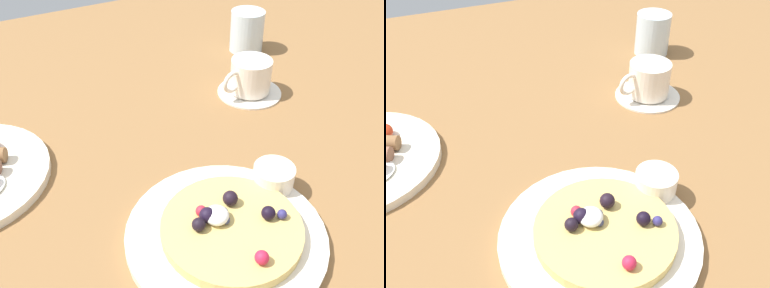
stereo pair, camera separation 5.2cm
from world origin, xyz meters
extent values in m
cube|color=olive|center=(0.00, 0.00, -0.01)|extent=(2.07, 1.40, 0.03)
cylinder|color=white|center=(0.03, -0.17, 0.01)|extent=(0.25, 0.25, 0.01)
cylinder|color=#D8B561|center=(0.04, -0.18, 0.02)|extent=(0.17, 0.17, 0.01)
sphere|color=black|center=(0.00, -0.16, 0.04)|extent=(0.02, 0.02, 0.02)
sphere|color=#C62040|center=(0.04, -0.24, 0.04)|extent=(0.02, 0.02, 0.02)
sphere|color=navy|center=(0.04, -0.16, 0.03)|extent=(0.01, 0.01, 0.01)
sphere|color=black|center=(0.08, -0.19, 0.04)|extent=(0.02, 0.02, 0.02)
sphere|color=red|center=(0.01, -0.15, 0.04)|extent=(0.01, 0.01, 0.01)
sphere|color=black|center=(0.06, -0.15, 0.04)|extent=(0.02, 0.02, 0.02)
sphere|color=black|center=(0.02, -0.16, 0.04)|extent=(0.02, 0.02, 0.02)
sphere|color=navy|center=(0.03, -0.17, 0.03)|extent=(0.01, 0.01, 0.01)
sphere|color=navy|center=(0.10, -0.20, 0.03)|extent=(0.01, 0.01, 0.01)
ellipsoid|color=white|center=(0.03, -0.16, 0.04)|extent=(0.03, 0.03, 0.02)
cylinder|color=white|center=(0.14, -0.13, 0.03)|extent=(0.06, 0.06, 0.03)
cylinder|color=#74360D|center=(0.14, -0.13, 0.03)|extent=(0.05, 0.05, 0.00)
cylinder|color=white|center=(0.26, 0.10, 0.00)|extent=(0.12, 0.12, 0.01)
cylinder|color=white|center=(0.26, 0.10, 0.04)|extent=(0.08, 0.08, 0.06)
torus|color=white|center=(0.22, 0.09, 0.04)|extent=(0.04, 0.02, 0.04)
cylinder|color=brown|center=(0.26, 0.10, 0.06)|extent=(0.06, 0.06, 0.00)
cylinder|color=silver|center=(0.36, 0.26, 0.04)|extent=(0.07, 0.07, 0.09)
camera|label=1|loc=(-0.17, -0.46, 0.42)|focal=40.28mm
camera|label=2|loc=(-0.13, -0.48, 0.42)|focal=40.28mm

